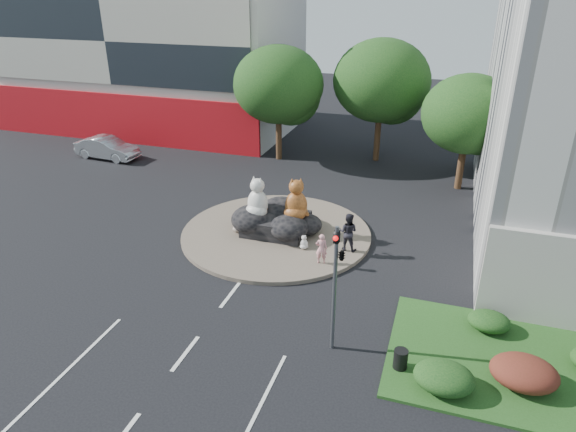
# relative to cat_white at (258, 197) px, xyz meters

# --- Properties ---
(ground) EXTENTS (120.00, 120.00, 0.00)m
(ground) POSITION_rel_cat_white_xyz_m (0.91, -9.75, -2.19)
(ground) COLOR black
(ground) RESTS_ON ground
(roundabout_island) EXTENTS (10.00, 10.00, 0.20)m
(roundabout_island) POSITION_rel_cat_white_xyz_m (0.91, 0.25, -2.09)
(roundabout_island) COLOR brown
(roundabout_island) RESTS_ON ground
(rock_plinth) EXTENTS (3.20, 2.60, 0.90)m
(rock_plinth) POSITION_rel_cat_white_xyz_m (0.91, 0.25, -1.54)
(rock_plinth) COLOR black
(rock_plinth) RESTS_ON roundabout_island
(shophouse_block) EXTENTS (25.20, 12.30, 17.40)m
(shophouse_block) POSITION_rel_cat_white_xyz_m (-17.09, 18.16, 3.99)
(shophouse_block) COLOR beige
(shophouse_block) RESTS_ON ground
(grass_verge) EXTENTS (10.00, 6.00, 0.12)m
(grass_verge) POSITION_rel_cat_white_xyz_m (12.91, -6.75, -2.13)
(grass_verge) COLOR #1E4517
(grass_verge) RESTS_ON ground
(tree_left) EXTENTS (6.46, 6.46, 8.27)m
(tree_left) POSITION_rel_cat_white_xyz_m (-3.02, 12.31, 3.06)
(tree_left) COLOR #382314
(tree_left) RESTS_ON ground
(tree_mid) EXTENTS (6.84, 6.84, 8.76)m
(tree_mid) POSITION_rel_cat_white_xyz_m (3.98, 14.31, 3.37)
(tree_mid) COLOR #382314
(tree_mid) RESTS_ON ground
(tree_right) EXTENTS (5.70, 5.70, 7.30)m
(tree_right) POSITION_rel_cat_white_xyz_m (9.98, 10.31, 2.44)
(tree_right) COLOR #382314
(tree_right) RESTS_ON ground
(hedge_near_green) EXTENTS (2.00, 1.60, 0.90)m
(hedge_near_green) POSITION_rel_cat_white_xyz_m (9.91, -8.75, -1.62)
(hedge_near_green) COLOR #113612
(hedge_near_green) RESTS_ON grass_verge
(hedge_red) EXTENTS (2.20, 1.76, 0.99)m
(hedge_red) POSITION_rel_cat_white_xyz_m (12.41, -7.75, -1.58)
(hedge_red) COLOR #512315
(hedge_red) RESTS_ON grass_verge
(hedge_back_green) EXTENTS (1.60, 1.28, 0.72)m
(hedge_back_green) POSITION_rel_cat_white_xyz_m (11.41, -4.95, -1.71)
(hedge_back_green) COLOR #113612
(hedge_back_green) RESTS_ON grass_verge
(traffic_light) EXTENTS (0.44, 1.24, 5.00)m
(traffic_light) POSITION_rel_cat_white_xyz_m (6.01, -7.76, 1.43)
(traffic_light) COLOR #595B60
(traffic_light) RESTS_ON ground
(street_lamp) EXTENTS (2.34, 0.22, 8.06)m
(street_lamp) POSITION_rel_cat_white_xyz_m (13.73, -1.75, 2.36)
(street_lamp) COLOR #595B60
(street_lamp) RESTS_ON ground
(cat_white) EXTENTS (1.60, 1.49, 2.18)m
(cat_white) POSITION_rel_cat_white_xyz_m (0.00, 0.00, 0.00)
(cat_white) COLOR beige
(cat_white) RESTS_ON rock_plinth
(cat_tabby) EXTENTS (1.67, 1.57, 2.22)m
(cat_tabby) POSITION_rel_cat_white_xyz_m (1.98, 0.36, 0.02)
(cat_tabby) COLOR #AA7323
(cat_tabby) RESTS_ON rock_plinth
(kitten_calico) EXTENTS (0.78, 0.76, 0.99)m
(kitten_calico) POSITION_rel_cat_white_xyz_m (-1.02, -0.36, -1.50)
(kitten_calico) COLOR silver
(kitten_calico) RESTS_ON roundabout_island
(kitten_white) EXTENTS (0.55, 0.51, 0.74)m
(kitten_white) POSITION_rel_cat_white_xyz_m (2.84, -1.07, -1.62)
(kitten_white) COLOR beige
(kitten_white) RESTS_ON roundabout_island
(pedestrian_pink) EXTENTS (0.62, 0.48, 1.51)m
(pedestrian_pink) POSITION_rel_cat_white_xyz_m (4.01, -2.18, -1.23)
(pedestrian_pink) COLOR pink
(pedestrian_pink) RESTS_ON roundabout_island
(pedestrian_dark) EXTENTS (0.99, 0.79, 1.95)m
(pedestrian_dark) POSITION_rel_cat_white_xyz_m (4.91, -0.52, -1.02)
(pedestrian_dark) COLOR black
(pedestrian_dark) RESTS_ON roundabout_island
(parked_car) EXTENTS (5.04, 2.05, 1.63)m
(parked_car) POSITION_rel_cat_white_xyz_m (-15.39, 8.30, -1.38)
(parked_car) COLOR #B5B9BE
(parked_car) RESTS_ON ground
(litter_bin) EXTENTS (0.63, 0.63, 0.73)m
(litter_bin) POSITION_rel_cat_white_xyz_m (8.44, -8.18, -1.71)
(litter_bin) COLOR black
(litter_bin) RESTS_ON grass_verge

